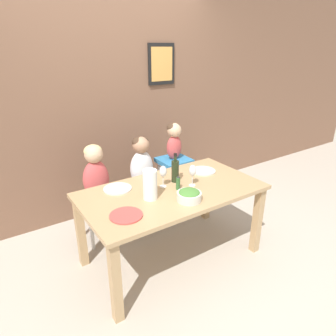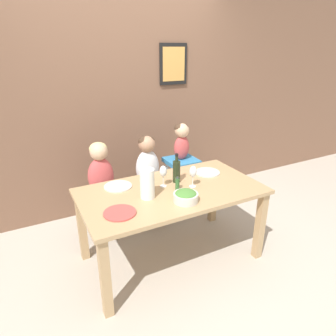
# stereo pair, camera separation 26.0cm
# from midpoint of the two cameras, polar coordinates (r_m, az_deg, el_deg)

# --- Properties ---
(ground_plane) EXTENTS (14.00, 14.00, 0.00)m
(ground_plane) POSITION_cam_midpoint_polar(r_m,az_deg,el_deg) (3.01, 3.17, -16.56)
(ground_plane) COLOR #BCB2A3
(wall_back) EXTENTS (10.00, 0.09, 2.70)m
(wall_back) POSITION_cam_midpoint_polar(r_m,az_deg,el_deg) (3.50, -6.86, 13.27)
(wall_back) COLOR brown
(wall_back) RESTS_ON ground_plane
(dining_table) EXTENTS (1.59, 0.86, 0.72)m
(dining_table) POSITION_cam_midpoint_polar(r_m,az_deg,el_deg) (2.67, 3.45, -6.03)
(dining_table) COLOR tan
(dining_table) RESTS_ON ground_plane
(chair_far_left) EXTENTS (0.40, 0.39, 0.48)m
(chair_far_left) POSITION_cam_midpoint_polar(r_m,az_deg,el_deg) (3.16, -9.96, -6.15)
(chair_far_left) COLOR silver
(chair_far_left) RESTS_ON ground_plane
(chair_far_center) EXTENTS (0.40, 0.39, 0.48)m
(chair_far_center) POSITION_cam_midpoint_polar(r_m,az_deg,el_deg) (3.33, -1.57, -4.31)
(chair_far_center) COLOR silver
(chair_far_center) RESTS_ON ground_plane
(chair_right_highchair) EXTENTS (0.34, 0.33, 0.70)m
(chair_right_highchair) POSITION_cam_midpoint_polar(r_m,az_deg,el_deg) (3.46, 4.67, -0.75)
(chair_right_highchair) COLOR silver
(chair_right_highchair) RESTS_ON ground_plane
(person_child_left) EXTENTS (0.26, 0.18, 0.55)m
(person_child_left) POSITION_cam_midpoint_polar(r_m,az_deg,el_deg) (3.01, -10.42, 0.04)
(person_child_left) COLOR #C64C4C
(person_child_left) RESTS_ON chair_far_left
(person_child_center) EXTENTS (0.26, 0.18, 0.55)m
(person_child_center) POSITION_cam_midpoint_polar(r_m,az_deg,el_deg) (3.18, -1.65, 1.64)
(person_child_center) COLOR silver
(person_child_center) RESTS_ON chair_far_center
(person_baby_right) EXTENTS (0.18, 0.17, 0.41)m
(person_baby_right) POSITION_cam_midpoint_polar(r_m,az_deg,el_deg) (3.32, 4.87, 5.65)
(person_baby_right) COLOR #C64C4C
(person_baby_right) RESTS_ON chair_right_highchair
(wine_bottle) EXTENTS (0.07, 0.07, 0.27)m
(wine_bottle) POSITION_cam_midpoint_polar(r_m,az_deg,el_deg) (2.73, 4.36, -0.58)
(wine_bottle) COLOR #232D19
(wine_bottle) RESTS_ON dining_table
(paper_towel_roll) EXTENTS (0.12, 0.12, 0.25)m
(paper_towel_roll) POSITION_cam_midpoint_polar(r_m,az_deg,el_deg) (2.43, -0.91, -3.08)
(paper_towel_roll) COLOR white
(paper_towel_roll) RESTS_ON dining_table
(wine_glass_near) EXTENTS (0.07, 0.07, 0.20)m
(wine_glass_near) POSITION_cam_midpoint_polar(r_m,az_deg,el_deg) (2.64, 7.62, -0.83)
(wine_glass_near) COLOR white
(wine_glass_near) RESTS_ON dining_table
(wine_glass_far) EXTENTS (0.07, 0.07, 0.20)m
(wine_glass_far) POSITION_cam_midpoint_polar(r_m,az_deg,el_deg) (2.62, 1.91, -0.78)
(wine_glass_far) COLOR white
(wine_glass_far) RESTS_ON dining_table
(salad_bowl_large) EXTENTS (0.20, 0.20, 0.10)m
(salad_bowl_large) POSITION_cam_midpoint_polar(r_m,az_deg,el_deg) (2.42, 6.50, -5.41)
(salad_bowl_large) COLOR silver
(salad_bowl_large) RESTS_ON dining_table
(dinner_plate_front_left) EXTENTS (0.25, 0.25, 0.01)m
(dinner_plate_front_left) POSITION_cam_midpoint_polar(r_m,az_deg,el_deg) (2.27, -5.93, -8.58)
(dinner_plate_front_left) COLOR #D14C47
(dinner_plate_front_left) RESTS_ON dining_table
(dinner_plate_back_left) EXTENTS (0.25, 0.25, 0.01)m
(dinner_plate_back_left) POSITION_cam_midpoint_polar(r_m,az_deg,el_deg) (2.68, -6.79, -3.54)
(dinner_plate_back_left) COLOR silver
(dinner_plate_back_left) RESTS_ON dining_table
(dinner_plate_back_right) EXTENTS (0.25, 0.25, 0.01)m
(dinner_plate_back_right) POSITION_cam_midpoint_polar(r_m,az_deg,el_deg) (3.00, 9.95, -0.87)
(dinner_plate_back_right) COLOR silver
(dinner_plate_back_right) RESTS_ON dining_table
(condiment_bottle_hot_sauce) EXTENTS (0.04, 0.04, 0.13)m
(condiment_bottle_hot_sauce) POSITION_cam_midpoint_polar(r_m,az_deg,el_deg) (2.60, 4.67, -2.98)
(condiment_bottle_hot_sauce) COLOR #336633
(condiment_bottle_hot_sauce) RESTS_ON dining_table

